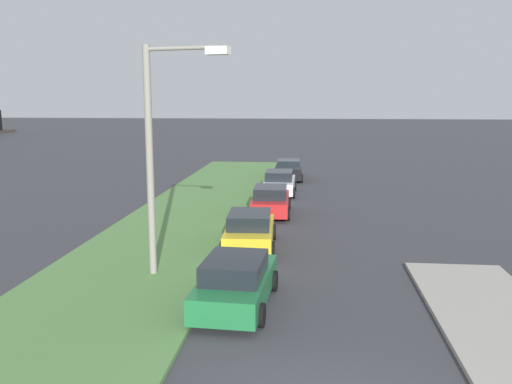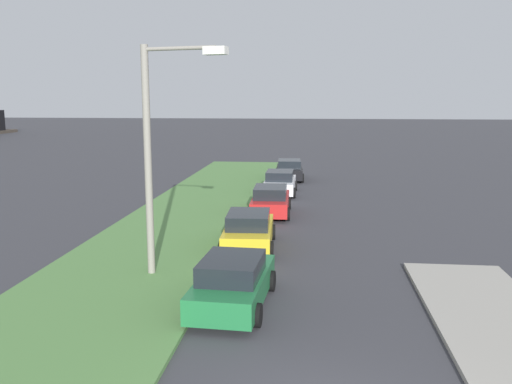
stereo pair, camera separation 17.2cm
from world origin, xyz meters
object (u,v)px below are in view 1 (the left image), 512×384
(parked_car_black, at_px, (288,170))
(parked_car_yellow, at_px, (250,230))
(parked_car_green, at_px, (236,282))
(streetlight, at_px, (159,145))
(parked_car_white, at_px, (279,183))
(parked_car_red, at_px, (271,201))

(parked_car_black, bearing_deg, parked_car_yellow, 174.55)
(parked_car_green, bearing_deg, parked_car_black, 2.24)
(parked_car_green, xyz_separation_m, parked_car_black, (24.52, -0.45, 0.00))
(parked_car_green, xyz_separation_m, streetlight, (2.26, 2.75, 3.67))
(parked_car_green, distance_m, parked_car_white, 18.42)
(parked_car_green, height_order, streetlight, streetlight)
(parked_car_white, bearing_deg, parked_car_red, 179.01)
(parked_car_red, xyz_separation_m, parked_car_white, (6.00, -0.09, 0.00))
(parked_car_red, xyz_separation_m, parked_car_black, (12.10, -0.39, 0.00))
(parked_car_red, relative_size, parked_car_black, 0.99)
(parked_car_white, distance_m, parked_car_black, 6.10)
(streetlight, bearing_deg, parked_car_red, -15.47)
(parked_car_yellow, bearing_deg, parked_car_red, -5.91)
(parked_car_white, distance_m, streetlight, 16.82)
(streetlight, bearing_deg, parked_car_white, -10.20)
(parked_car_green, bearing_deg, parked_car_red, 3.01)
(streetlight, bearing_deg, parked_car_yellow, -32.92)
(parked_car_black, bearing_deg, parked_car_green, 175.79)
(parked_car_yellow, relative_size, parked_car_black, 1.00)
(parked_car_yellow, xyz_separation_m, parked_car_black, (18.45, -0.73, 0.00))
(parked_car_red, bearing_deg, parked_car_white, -2.40)
(parked_car_yellow, distance_m, parked_car_black, 18.46)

